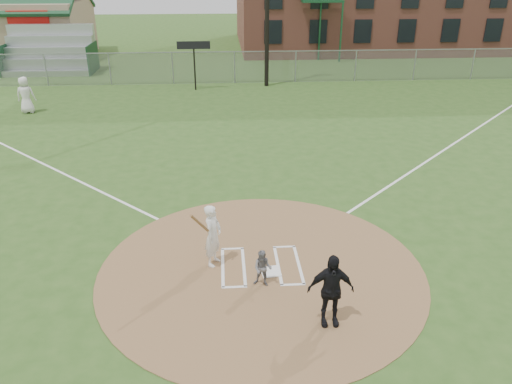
{
  "coord_description": "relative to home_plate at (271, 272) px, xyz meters",
  "views": [
    {
      "loc": [
        -0.9,
        -10.87,
        7.28
      ],
      "look_at": [
        0.0,
        2.0,
        1.3
      ],
      "focal_mm": 35.0,
      "sensor_mm": 36.0,
      "label": 1
    }
  ],
  "objects": [
    {
      "name": "outfield_fence",
      "position": [
        -0.22,
        22.17,
        0.98
      ],
      "size": [
        56.08,
        0.08,
        2.03
      ],
      "color": "slate",
      "rests_on": "ground"
    },
    {
      "name": "ondeck_player",
      "position": [
        -11.33,
        15.77,
        0.91
      ],
      "size": [
        0.94,
        0.62,
        1.89
      ],
      "primitive_type": "imported",
      "rotation": [
        0.0,
        0.0,
        3.17
      ],
      "color": "white",
      "rests_on": "ground"
    },
    {
      "name": "dirt_circle",
      "position": [
        -0.22,
        0.17,
        -0.03
      ],
      "size": [
        8.4,
        8.4,
        0.02
      ],
      "primitive_type": "cylinder",
      "color": "olive",
      "rests_on": "ground"
    },
    {
      "name": "foul_line_first",
      "position": [
        8.78,
        9.17,
        -0.03
      ],
      "size": [
        17.04,
        17.04,
        0.01
      ],
      "primitive_type": "cube",
      "rotation": [
        0.0,
        0.0,
        -0.79
      ],
      "color": "white",
      "rests_on": "ground"
    },
    {
      "name": "scoreboard_sign",
      "position": [
        -2.72,
        20.37,
        2.35
      ],
      "size": [
        2.0,
        0.1,
        2.93
      ],
      "color": "black",
      "rests_on": "ground"
    },
    {
      "name": "batter_at_plate",
      "position": [
        -1.46,
        0.52,
        0.84
      ],
      "size": [
        0.84,
        1.01,
        1.78
      ],
      "color": "white",
      "rests_on": "dirt_circle"
    },
    {
      "name": "clubhouse",
      "position": [
        -18.22,
        33.16,
        2.35
      ],
      "size": [
        12.2,
        8.71,
        6.23
      ],
      "color": "tan",
      "rests_on": "ground"
    },
    {
      "name": "umpire",
      "position": [
        1.09,
        -2.03,
        0.84
      ],
      "size": [
        1.02,
        0.44,
        1.72
      ],
      "primitive_type": "imported",
      "rotation": [
        0.0,
        0.0,
        -0.02
      ],
      "color": "black",
      "rests_on": "dirt_circle"
    },
    {
      "name": "batters_boxes",
      "position": [
        -0.22,
        0.32,
        -0.01
      ],
      "size": [
        2.08,
        1.88,
        0.01
      ],
      "color": "white",
      "rests_on": "dirt_circle"
    },
    {
      "name": "ground",
      "position": [
        -0.22,
        0.17,
        -0.04
      ],
      "size": [
        140.0,
        140.0,
        0.0
      ],
      "primitive_type": "plane",
      "color": "#2E511B",
      "rests_on": "ground"
    },
    {
      "name": "bleachers",
      "position": [
        -13.22,
        26.37,
        1.55
      ],
      "size": [
        6.08,
        3.2,
        3.2
      ],
      "color": "#B7BABF",
      "rests_on": "ground"
    },
    {
      "name": "home_plate",
      "position": [
        0.0,
        0.0,
        0.0
      ],
      "size": [
        0.54,
        0.54,
        0.03
      ],
      "primitive_type": "cube",
      "rotation": [
        0.0,
        0.0,
        0.13
      ],
      "color": "white",
      "rests_on": "dirt_circle"
    },
    {
      "name": "foul_line_third",
      "position": [
        -9.22,
        9.17,
        -0.03
      ],
      "size": [
        17.04,
        17.04,
        0.01
      ],
      "primitive_type": "cube",
      "rotation": [
        0.0,
        0.0,
        0.79
      ],
      "color": "white",
      "rests_on": "ground"
    },
    {
      "name": "catcher",
      "position": [
        -0.25,
        -0.53,
        0.46
      ],
      "size": [
        0.55,
        0.48,
        0.96
      ],
      "primitive_type": "imported",
      "rotation": [
        0.0,
        0.0,
        -0.3
      ],
      "color": "slate",
      "rests_on": "dirt_circle"
    }
  ]
}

